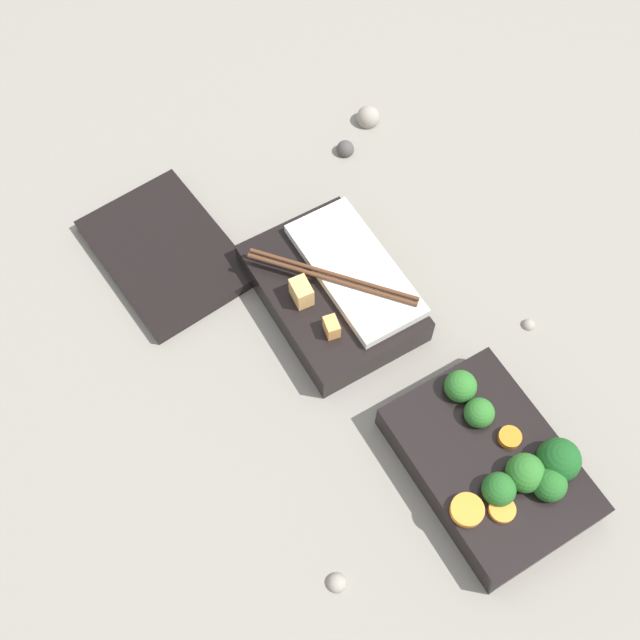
# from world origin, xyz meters

# --- Properties ---
(ground_plane) EXTENTS (3.00, 3.00, 0.00)m
(ground_plane) POSITION_xyz_m (0.00, 0.00, 0.00)
(ground_plane) COLOR gray
(bento_tray_vegetable) EXTENTS (0.20, 0.15, 0.07)m
(bento_tray_vegetable) POSITION_xyz_m (-0.12, -0.03, 0.03)
(bento_tray_vegetable) COLOR black
(bento_tray_vegetable) RESTS_ON ground_plane
(bento_tray_rice) EXTENTS (0.20, 0.14, 0.06)m
(bento_tray_rice) POSITION_xyz_m (0.13, 0.01, 0.02)
(bento_tray_rice) COLOR black
(bento_tray_rice) RESTS_ON ground_plane
(bento_lid) EXTENTS (0.21, 0.16, 0.02)m
(bento_lid) POSITION_xyz_m (0.29, 0.15, 0.01)
(bento_lid) COLOR black
(bento_lid) RESTS_ON ground_plane
(pebble_0) EXTENTS (0.03, 0.03, 0.03)m
(pebble_0) POSITION_xyz_m (0.35, -0.17, 0.01)
(pebble_0) COLOR gray
(pebble_0) RESTS_ON ground_plane
(pebble_1) EXTENTS (0.02, 0.02, 0.02)m
(pebble_1) POSITION_xyz_m (0.32, -0.12, 0.01)
(pebble_1) COLOR #474442
(pebble_1) RESTS_ON ground_plane
(pebble_2) EXTENTS (0.02, 0.02, 0.02)m
(pebble_2) POSITION_xyz_m (-0.14, 0.17, 0.00)
(pebble_2) COLOR gray
(pebble_2) RESTS_ON ground_plane
(pebble_3) EXTENTS (0.01, 0.01, 0.01)m
(pebble_3) POSITION_xyz_m (-0.01, -0.17, 0.00)
(pebble_3) COLOR gray
(pebble_3) RESTS_ON ground_plane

